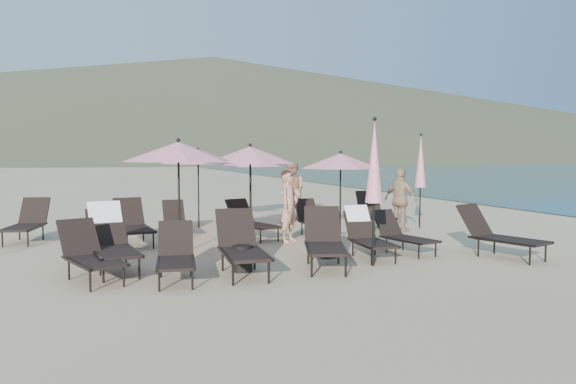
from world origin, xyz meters
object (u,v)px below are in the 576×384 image
object	(u,v)px
lounger_2	(325,240)
lounger_9	(251,221)
lounger_0	(111,239)
umbrella_open_0	(178,152)
side_table_0	(243,258)
lounger_5	(499,234)
umbrella_closed_1	(421,162)
lounger_10	(314,219)
lounger_11	(374,212)
umbrella_open_2	(341,161)
lounger_8	(176,219)
lounger_4	(403,234)
lounger_7	(133,223)
lounger_13	(241,245)
umbrella_open_4	(251,161)
beachgoer_a	(289,206)
umbrella_closed_0	(374,163)
lounger_12	(90,253)
umbrella_open_3	(198,157)
umbrella_open_1	(250,155)
lounger_3	(367,234)
beachgoer_c	(401,200)
lounger_1	(176,255)
lounger_6	(27,222)

from	to	relation	value
lounger_2	lounger_9	world-z (taller)	lounger_2
lounger_9	lounger_0	bearing A→B (deg)	-159.20
umbrella_open_0	side_table_0	size ratio (longest dim) A/B	5.18
lounger_5	umbrella_closed_1	size ratio (longest dim) A/B	0.72
lounger_5	lounger_10	world-z (taller)	lounger_5
lounger_11	lounger_5	bearing A→B (deg)	-75.82
umbrella_open_2	side_table_0	world-z (taller)	umbrella_open_2
lounger_5	lounger_8	bearing A→B (deg)	119.38
lounger_10	lounger_4	bearing A→B (deg)	-78.76
lounger_7	lounger_13	size ratio (longest dim) A/B	0.97
lounger_11	lounger_13	distance (m)	6.57
umbrella_closed_1	umbrella_open_4	bearing A→B (deg)	143.87
beachgoer_a	umbrella_closed_0	bearing A→B (deg)	-123.76
lounger_12	side_table_0	bearing A→B (deg)	-22.14
lounger_12	umbrella_open_3	distance (m)	6.74
lounger_11	beachgoer_a	world-z (taller)	beachgoer_a
lounger_10	umbrella_open_3	bearing A→B (deg)	131.77
umbrella_open_1	umbrella_open_3	world-z (taller)	umbrella_open_1
lounger_8	lounger_11	world-z (taller)	lounger_11
lounger_7	side_table_0	size ratio (longest dim) A/B	3.99
lounger_0	lounger_5	world-z (taller)	lounger_0
lounger_3	lounger_7	world-z (taller)	lounger_7
umbrella_open_0	side_table_0	distance (m)	2.86
umbrella_open_4	lounger_0	bearing A→B (deg)	-125.31
umbrella_open_1	umbrella_closed_1	xyz separation A→B (m)	(5.13, 0.96, -0.21)
umbrella_closed_0	umbrella_open_3	bearing A→B (deg)	107.82
lounger_7	lounger_4	bearing A→B (deg)	-36.31
beachgoer_c	lounger_2	bearing A→B (deg)	107.88
lounger_0	lounger_1	world-z (taller)	lounger_0
lounger_10	lounger_13	xyz separation A→B (m)	(-2.87, -3.75, 0.08)
lounger_12	lounger_13	size ratio (longest dim) A/B	0.94
lounger_7	side_table_0	bearing A→B (deg)	-72.60
lounger_0	lounger_8	bearing A→B (deg)	59.20
lounger_8	umbrella_closed_0	world-z (taller)	umbrella_closed_0
lounger_5	side_table_0	bearing A→B (deg)	158.20
umbrella_closed_0	beachgoer_c	world-z (taller)	umbrella_closed_0
lounger_0	umbrella_open_1	xyz separation A→B (m)	(3.14, 2.09, 1.47)
umbrella_open_0	beachgoer_a	world-z (taller)	umbrella_open_0
umbrella_open_4	lounger_4	bearing A→B (deg)	-76.34
lounger_11	umbrella_open_3	distance (m)	5.09
lounger_8	beachgoer_a	size ratio (longest dim) A/B	0.88
umbrella_open_0	lounger_5	bearing A→B (deg)	-21.88
lounger_13	umbrella_open_2	bearing A→B (deg)	46.73
lounger_8	lounger_11	xyz separation A→B (m)	(5.31, -0.64, 0.07)
umbrella_open_4	side_table_0	bearing A→B (deg)	-106.77
lounger_0	umbrella_open_4	xyz separation A→B (m)	(4.25, 5.99, 1.28)
umbrella_open_2	beachgoer_a	xyz separation A→B (m)	(-1.28, 0.05, -1.05)
lounger_6	lounger_12	bearing A→B (deg)	-61.19
lounger_9	lounger_4	bearing A→B (deg)	-68.63
umbrella_closed_0	lounger_6	bearing A→B (deg)	140.15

